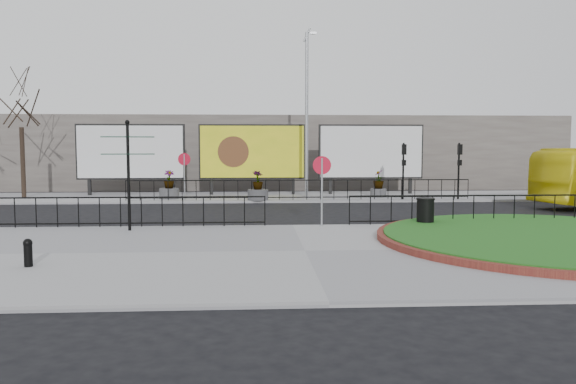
{
  "coord_description": "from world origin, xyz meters",
  "views": [
    {
      "loc": [
        -1.33,
        -19.9,
        2.92
      ],
      "look_at": [
        -0.11,
        0.93,
        1.23
      ],
      "focal_mm": 35.0,
      "sensor_mm": 36.0,
      "label": 1
    }
  ],
  "objects": [
    {
      "name": "signal_pole_a",
      "position": [
        6.5,
        9.34,
        2.1
      ],
      "size": [
        0.22,
        0.26,
        3.0
      ],
      "color": "black",
      "rests_on": "pavement_far"
    },
    {
      "name": "lamp_post",
      "position": [
        1.51,
        11.0,
        4.83
      ],
      "size": [
        0.74,
        0.18,
        9.23
      ],
      "color": "gray",
      "rests_on": "pavement_far"
    },
    {
      "name": "railing_near_right",
      "position": [
        6.5,
        -0.3,
        0.67
      ],
      "size": [
        9.0,
        0.1,
        1.1
      ],
      "primitive_type": null,
      "color": "black",
      "rests_on": "pavement_near"
    },
    {
      "name": "planter_a",
      "position": [
        -5.98,
        10.59,
        0.64
      ],
      "size": [
        1.06,
        1.06,
        1.53
      ],
      "color": "#4C4C4F",
      "rests_on": "pavement_far"
    },
    {
      "name": "railing_far",
      "position": [
        1.0,
        9.3,
        0.67
      ],
      "size": [
        18.0,
        0.1,
        1.1
      ],
      "primitive_type": null,
      "color": "black",
      "rests_on": "pavement_far"
    },
    {
      "name": "planter_b",
      "position": [
        -1.2,
        9.4,
        0.65
      ],
      "size": [
        1.08,
        1.08,
        1.55
      ],
      "color": "#4C4C4F",
      "rests_on": "pavement_far"
    },
    {
      "name": "grass_lawn",
      "position": [
        7.5,
        -4.0,
        0.23
      ],
      "size": [
        10.0,
        10.0,
        0.22
      ],
      "primitive_type": "cylinder",
      "color": "#154913",
      "rests_on": "pavement_near"
    },
    {
      "name": "ground",
      "position": [
        0.0,
        0.0,
        0.0
      ],
      "size": [
        90.0,
        90.0,
        0.0
      ],
      "primitive_type": "plane",
      "color": "black",
      "rests_on": "ground"
    },
    {
      "name": "billboard_mid",
      "position": [
        -1.5,
        12.97,
        2.6
      ],
      "size": [
        6.2,
        0.31,
        4.1
      ],
      "color": "black",
      "rests_on": "pavement_far"
    },
    {
      "name": "tree_left",
      "position": [
        -14.0,
        11.5,
        3.62
      ],
      "size": [
        2.0,
        2.0,
        7.0
      ],
      "primitive_type": null,
      "color": "#2D2119",
      "rests_on": "pavement_far"
    },
    {
      "name": "pavement_far",
      "position": [
        0.0,
        12.0,
        0.06
      ],
      "size": [
        44.0,
        6.0,
        0.12
      ],
      "primitive_type": "cube",
      "color": "gray",
      "rests_on": "ground"
    },
    {
      "name": "bollard",
      "position": [
        -6.64,
        -6.63,
        0.48
      ],
      "size": [
        0.21,
        0.21,
        0.66
      ],
      "color": "black",
      "rests_on": "pavement_near"
    },
    {
      "name": "railing_near_left",
      "position": [
        -6.0,
        -0.3,
        0.67
      ],
      "size": [
        10.0,
        0.1,
        1.1
      ],
      "primitive_type": null,
      "color": "black",
      "rests_on": "pavement_near"
    },
    {
      "name": "billboard_left",
      "position": [
        -8.5,
        12.97,
        2.6
      ],
      "size": [
        6.2,
        0.31,
        4.1
      ],
      "color": "black",
      "rests_on": "pavement_far"
    },
    {
      "name": "billboard_right",
      "position": [
        5.5,
        12.97,
        2.6
      ],
      "size": [
        6.2,
        0.31,
        4.1
      ],
      "color": "black",
      "rests_on": "pavement_far"
    },
    {
      "name": "planter_c",
      "position": [
        5.53,
        10.96,
        0.72
      ],
      "size": [
        0.89,
        0.89,
        1.51
      ],
      "color": "#4C4C4F",
      "rests_on": "pavement_far"
    },
    {
      "name": "pavement_near",
      "position": [
        0.0,
        -5.0,
        0.06
      ],
      "size": [
        30.0,
        10.0,
        0.12
      ],
      "primitive_type": "cube",
      "color": "gray",
      "rests_on": "ground"
    },
    {
      "name": "signal_pole_b",
      "position": [
        9.5,
        9.34,
        2.1
      ],
      "size": [
        0.22,
        0.26,
        3.0
      ],
      "color": "black",
      "rests_on": "pavement_far"
    },
    {
      "name": "brick_edge",
      "position": [
        7.5,
        -4.0,
        0.21
      ],
      "size": [
        10.4,
        10.4,
        0.18
      ],
      "primitive_type": "cylinder",
      "color": "brown",
      "rests_on": "pavement_near"
    },
    {
      "name": "litter_bin",
      "position": [
        4.5,
        -1.07,
        0.65
      ],
      "size": [
        0.63,
        0.63,
        1.04
      ],
      "color": "black",
      "rests_on": "pavement_near"
    },
    {
      "name": "speed_sign_near",
      "position": [
        1.0,
        -0.4,
        1.92
      ],
      "size": [
        0.64,
        0.07,
        2.47
      ],
      "color": "gray",
      "rests_on": "pavement_near"
    },
    {
      "name": "fingerpost_sign",
      "position": [
        -5.54,
        -1.0,
        2.34
      ],
      "size": [
        1.72,
        0.49,
        3.68
      ],
      "rotation": [
        0.0,
        0.0,
        0.07
      ],
      "color": "black",
      "rests_on": "pavement_near"
    },
    {
      "name": "building_backdrop",
      "position": [
        0.0,
        22.0,
        2.5
      ],
      "size": [
        40.0,
        10.0,
        5.0
      ],
      "primitive_type": "cube",
      "color": "slate",
      "rests_on": "ground"
    },
    {
      "name": "speed_sign_far",
      "position": [
        -5.0,
        9.4,
        1.92
      ],
      "size": [
        0.64,
        0.07,
        2.47
      ],
      "color": "gray",
      "rests_on": "pavement_far"
    }
  ]
}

